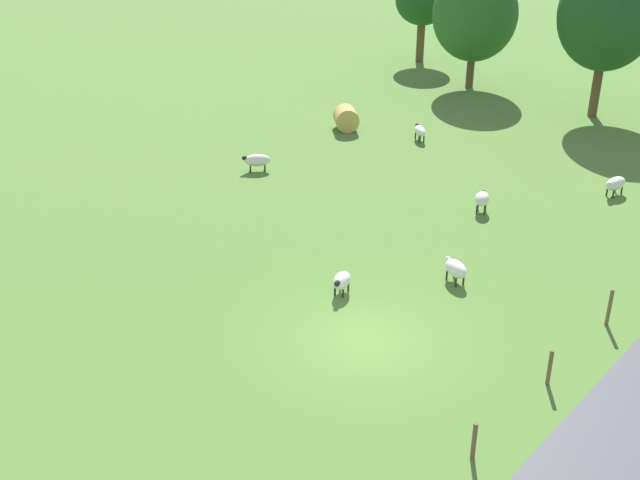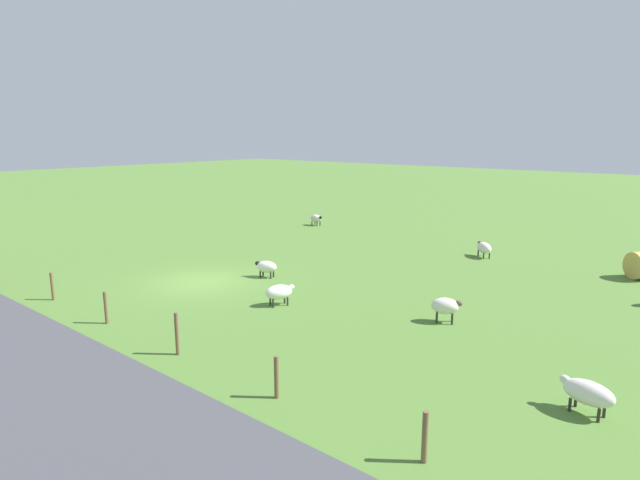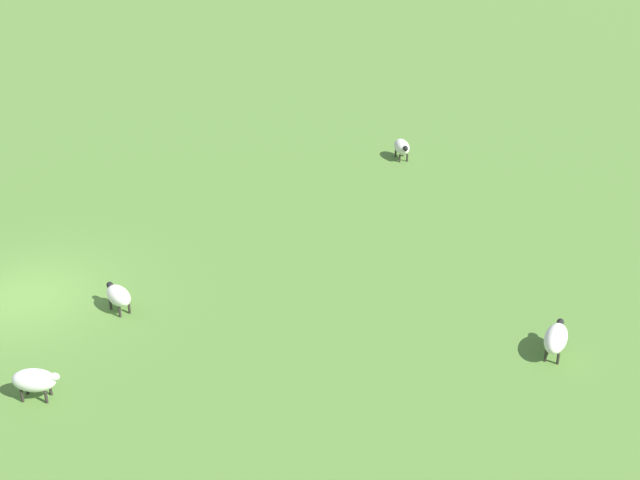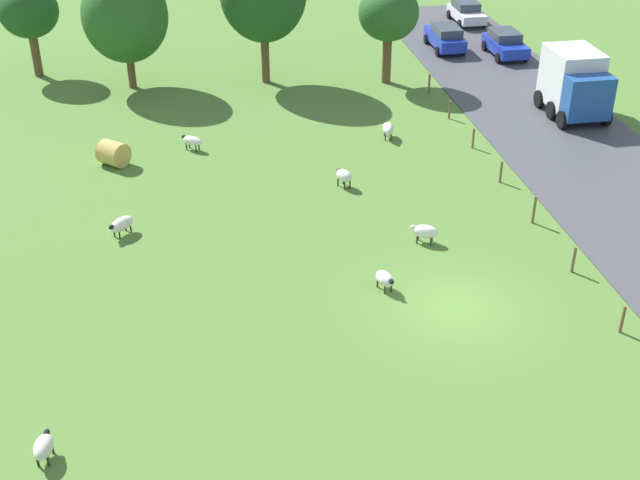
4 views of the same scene
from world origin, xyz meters
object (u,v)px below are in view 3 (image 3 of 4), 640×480
at_px(sheep_5, 556,338).
at_px(sheep_6, 402,147).
at_px(sheep_0, 35,380).
at_px(sheep_1, 118,296).

xyz_separation_m(sheep_5, sheep_6, (-1.81, -12.80, -0.02)).
relative_size(sheep_0, sheep_5, 0.95).
distance_m(sheep_5, sheep_6, 12.92).
distance_m(sheep_0, sheep_6, 17.30).
bearing_deg(sheep_0, sheep_1, -127.91).
height_order(sheep_0, sheep_1, sheep_0).
bearing_deg(sheep_1, sheep_6, -149.40).
bearing_deg(sheep_1, sheep_0, 52.09).
distance_m(sheep_1, sheep_6, 13.54).
height_order(sheep_1, sheep_5, sheep_5).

